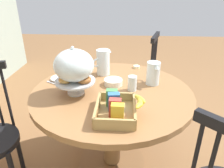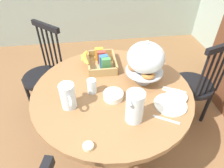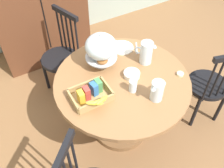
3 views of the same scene
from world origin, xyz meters
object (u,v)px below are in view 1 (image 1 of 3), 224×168
milk_pitcher (153,74)px  cereal_bowl (113,82)px  orange_juice_pitcher (103,63)px  china_plate_large (70,76)px  butter_dish (137,67)px  cereal_basket (118,108)px  china_plate_small (60,78)px  windsor_chair_by_cabinet (140,80)px  drinking_glass (132,83)px  pastry_stand_with_dome (74,67)px  dining_table (112,115)px

milk_pitcher → cereal_bowl: 0.31m
orange_juice_pitcher → china_plate_large: size_ratio=0.97×
orange_juice_pitcher → butter_dish: size_ratio=3.57×
orange_juice_pitcher → china_plate_large: orange_juice_pitcher is taller
cereal_basket → china_plate_small: 0.68m
windsor_chair_by_cabinet → milk_pitcher: bearing=-176.6°
drinking_glass → pastry_stand_with_dome: bearing=100.8°
cereal_basket → butter_dish: size_ratio=5.27×
cereal_bowl → drinking_glass: drinking_glass is taller
milk_pitcher → cereal_bowl: size_ratio=1.30×
windsor_chair_by_cabinet → orange_juice_pitcher: windsor_chair_by_cabinet is taller
windsor_chair_by_cabinet → china_plate_large: (-0.63, 0.63, 0.29)m
orange_juice_pitcher → milk_pitcher: size_ratio=1.18×
dining_table → milk_pitcher: size_ratio=6.44×
cereal_bowl → china_plate_large: bearing=71.3°
cereal_basket → windsor_chair_by_cabinet: bearing=-10.1°
milk_pitcher → china_plate_small: 0.74m
cereal_basket → cereal_bowl: bearing=7.2°
drinking_glass → butter_dish: drinking_glass is taller
cereal_bowl → dining_table: bearing=177.7°
drinking_glass → orange_juice_pitcher: bearing=39.8°
china_plate_large → dining_table: bearing=-120.8°
dining_table → orange_juice_pitcher: (0.30, 0.09, 0.32)m
china_plate_large → drinking_glass: drinking_glass is taller
china_plate_large → drinking_glass: 0.55m
pastry_stand_with_dome → cereal_basket: (-0.25, -0.31, -0.15)m
dining_table → china_plate_small: size_ratio=7.80×
dining_table → orange_juice_pitcher: 0.45m
china_plate_small → drinking_glass: (-0.14, -0.58, 0.04)m
windsor_chair_by_cabinet → milk_pitcher: size_ratio=5.37×
orange_juice_pitcher → drinking_glass: orange_juice_pitcher is taller
cereal_bowl → butter_dish: size_ratio=2.33×
pastry_stand_with_dome → cereal_basket: bearing=-129.4°
orange_juice_pitcher → china_plate_small: 0.37m
pastry_stand_with_dome → milk_pitcher: 0.60m
windsor_chair_by_cabinet → pastry_stand_with_dome: (-0.91, 0.51, 0.49)m
cereal_bowl → butter_dish: cereal_bowl is taller
pastry_stand_with_dome → milk_pitcher: bearing=-70.7°
windsor_chair_by_cabinet → cereal_bowl: size_ratio=6.96×
butter_dish → cereal_bowl: bearing=152.8°
dining_table → cereal_bowl: cereal_bowl is taller
orange_juice_pitcher → butter_dish: (0.17, -0.29, -0.09)m
dining_table → butter_dish: butter_dish is taller
orange_juice_pitcher → cereal_basket: 0.64m
milk_pitcher → china_plate_large: size_ratio=0.83×
dining_table → china_plate_large: china_plate_large is taller
dining_table → windsor_chair_by_cabinet: size_ratio=1.20×
china_plate_large → butter_dish: bearing=-66.1°
butter_dish → milk_pitcher: bearing=-162.2°
dining_table → butter_dish: size_ratio=19.51×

